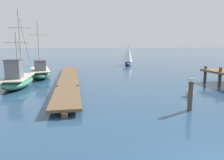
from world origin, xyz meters
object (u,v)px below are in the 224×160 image
mooring_piling (190,96)px  distant_sailboat (128,56)px  fishing_boat_1 (17,79)px  fishing_boat_2 (40,72)px  perched_seagull (191,79)px  mooring_buoy (190,92)px

mooring_piling → distant_sailboat: size_ratio=0.43×
fishing_boat_1 → fishing_boat_2: bearing=81.4°
fishing_boat_2 → distant_sailboat: size_ratio=1.83×
perched_seagull → mooring_buoy: 3.75m
fishing_boat_2 → mooring_buoy: (12.33, -10.75, -0.33)m
fishing_boat_2 → mooring_piling: 17.44m
perched_seagull → fishing_boat_2: bearing=127.8°
fishing_boat_1 → perched_seagull: bearing=-35.3°
perched_seagull → distant_sailboat: distant_sailboat is taller
mooring_buoy → distant_sailboat: (0.47, 22.38, 1.33)m
fishing_boat_1 → fishing_boat_2: (0.85, 5.61, -0.09)m
perched_seagull → mooring_buoy: (1.64, 3.02, -1.51)m
mooring_buoy → distant_sailboat: bearing=88.8°
mooring_buoy → fishing_boat_1: bearing=158.7°
mooring_buoy → perched_seagull: bearing=-118.5°
fishing_boat_1 → fishing_boat_2: fishing_boat_1 is taller
distant_sailboat → perched_seagull: bearing=-94.8°
perched_seagull → fishing_boat_1: bearing=144.7°
fishing_boat_2 → perched_seagull: fishing_boat_2 is taller
fishing_boat_1 → fishing_boat_2: size_ratio=1.07×
perched_seagull → distant_sailboat: (2.11, 25.40, -0.17)m
mooring_buoy → distant_sailboat: 22.43m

